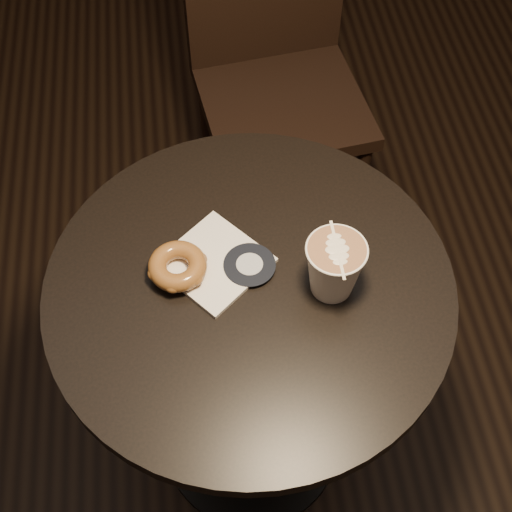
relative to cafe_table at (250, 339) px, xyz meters
name	(u,v)px	position (x,y,z in m)	size (l,w,h in m)	color
cafe_table	(250,339)	(0.00, 0.00, 0.00)	(0.70, 0.70, 0.75)	black
chair	(274,46)	(0.16, 0.81, 0.03)	(0.46, 0.46, 1.03)	black
pastry_bag	(214,262)	(-0.06, 0.05, 0.20)	(0.16, 0.16, 0.01)	white
doughnut	(178,266)	(-0.12, 0.03, 0.22)	(0.10, 0.10, 0.03)	brown
latte_cup	(334,268)	(0.14, -0.02, 0.25)	(0.10, 0.10, 0.11)	white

